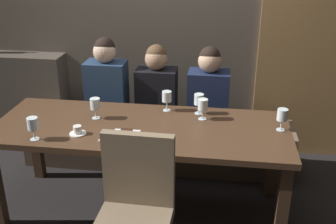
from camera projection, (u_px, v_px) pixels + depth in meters
name	position (u px, v px, depth m)	size (l,w,h in m)	color
ground	(143.00, 208.00, 3.36)	(9.00, 9.00, 0.00)	black
arched_door	(312.00, 17.00, 3.69)	(0.90, 0.05, 2.55)	olive
back_counter	(16.00, 98.00, 4.31)	(1.10, 0.28, 0.95)	#494138
dining_table	(141.00, 136.00, 3.10)	(2.20, 0.84, 0.74)	#412B1C
banquette_bench	(157.00, 143.00, 3.90)	(2.50, 0.44, 0.45)	#4A3C2E
chair_near_side	(135.00, 205.00, 2.46)	(0.45, 0.45, 0.98)	#4C3321
diner_redhead	(106.00, 83.00, 3.71)	(0.36, 0.24, 0.78)	navy
diner_bearded	(156.00, 86.00, 3.70)	(0.36, 0.24, 0.72)	black
diner_far_end	(209.00, 90.00, 3.61)	(0.36, 0.24, 0.73)	#192342
wine_glass_far_left	(33.00, 125.00, 2.81)	(0.08, 0.08, 0.16)	silver
wine_glass_far_right	(95.00, 104.00, 3.14)	(0.08, 0.08, 0.16)	silver
wine_glass_near_right	(199.00, 100.00, 3.22)	(0.08, 0.08, 0.16)	silver
wine_glass_end_right	(167.00, 97.00, 3.28)	(0.08, 0.08, 0.16)	silver
wine_glass_near_left	(282.00, 116.00, 2.95)	(0.08, 0.08, 0.16)	silver
wine_glass_center_front	(203.00, 106.00, 3.13)	(0.08, 0.08, 0.16)	silver
espresso_cup	(78.00, 131.00, 2.92)	(0.12, 0.12, 0.06)	white
dessert_plate	(125.00, 135.00, 2.89)	(0.19, 0.19, 0.05)	white
fork_on_table	(105.00, 136.00, 2.90)	(0.02, 0.17, 0.01)	silver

